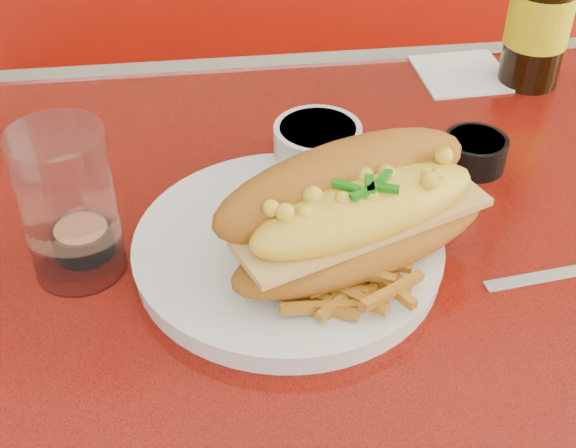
{
  "coord_description": "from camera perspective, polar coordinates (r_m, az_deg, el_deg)",
  "views": [
    {
      "loc": [
        -0.2,
        -0.51,
        1.25
      ],
      "look_at": [
        -0.14,
        0.03,
        0.81
      ],
      "focal_mm": 50.0,
      "sensor_mm": 36.0,
      "label": 1
    }
  ],
  "objects": [
    {
      "name": "water_tumbler",
      "position": [
        0.69,
        -15.34,
        1.32
      ],
      "size": [
        0.1,
        0.1,
        0.14
      ],
      "primitive_type": "cylinder",
      "rotation": [
        0.0,
        0.0,
        0.29
      ],
      "color": "#A3C1D2",
      "rests_on": "diner_table"
    },
    {
      "name": "sauce_cup_left",
      "position": [
        0.74,
        -14.4,
        -1.01
      ],
      "size": [
        0.06,
        0.06,
        0.03
      ],
      "rotation": [
        0.0,
        0.0,
        -0.12
      ],
      "color": "black",
      "rests_on": "diner_table"
    },
    {
      "name": "sauce_cup_right",
      "position": [
        0.85,
        13.15,
        5.09
      ],
      "size": [
        0.08,
        0.08,
        0.03
      ],
      "rotation": [
        0.0,
        0.0,
        0.21
      ],
      "color": "black",
      "rests_on": "diner_table"
    },
    {
      "name": "fries_pile",
      "position": [
        0.66,
        3.85,
        -3.26
      ],
      "size": [
        0.11,
        0.1,
        0.03
      ],
      "primitive_type": null,
      "rotation": [
        0.0,
        0.0,
        0.11
      ],
      "color": "#C58321",
      "rests_on": "dinner_plate"
    },
    {
      "name": "mac_hoagie",
      "position": [
        0.67,
        4.88,
        0.94
      ],
      "size": [
        0.27,
        0.2,
        0.11
      ],
      "rotation": [
        0.0,
        0.0,
        0.38
      ],
      "color": "#AD661B",
      "rests_on": "dinner_plate"
    },
    {
      "name": "gravy_ramekin",
      "position": [
        0.82,
        2.1,
        5.53
      ],
      "size": [
        0.11,
        0.11,
        0.05
      ],
      "rotation": [
        0.0,
        0.0,
        0.3
      ],
      "color": "silver",
      "rests_on": "diner_table"
    },
    {
      "name": "booth_bench_far",
      "position": [
        1.64,
        1.38,
        3.31
      ],
      "size": [
        1.2,
        0.51,
        0.9
      ],
      "color": "#A5170B",
      "rests_on": "ground"
    },
    {
      "name": "dinner_plate",
      "position": [
        0.71,
        0.0,
        -1.81
      ],
      "size": [
        0.33,
        0.33,
        0.02
      ],
      "rotation": [
        0.0,
        0.0,
        0.21
      ],
      "color": "silver",
      "rests_on": "diner_table"
    },
    {
      "name": "paper_napkin",
      "position": [
        1.02,
        12.3,
        10.4
      ],
      "size": [
        0.11,
        0.11,
        0.0
      ],
      "primitive_type": "cube",
      "rotation": [
        0.0,
        0.0,
        0.06
      ],
      "color": "white",
      "rests_on": "diner_table"
    },
    {
      "name": "fork",
      "position": [
        0.69,
        3.93,
        -3.04
      ],
      "size": [
        0.03,
        0.15,
        0.0
      ],
      "rotation": [
        0.0,
        0.0,
        1.44
      ],
      "color": "silver",
      "rests_on": "dinner_plate"
    },
    {
      "name": "diner_table",
      "position": [
        0.84,
        9.65,
        -11.16
      ],
      "size": [
        1.23,
        0.83,
        0.77
      ],
      "color": "red",
      "rests_on": "ground"
    }
  ]
}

